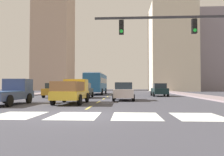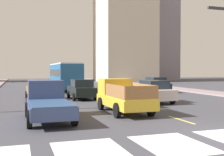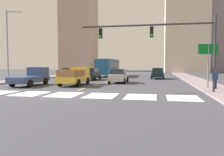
{
  "view_description": "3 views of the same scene",
  "coord_description": "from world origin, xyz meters",
  "px_view_note": "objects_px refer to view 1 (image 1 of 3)",
  "views": [
    {
      "loc": [
        2.38,
        -10.8,
        1.42
      ],
      "look_at": [
        1.01,
        11.99,
        2.17
      ],
      "focal_mm": 37.02,
      "sensor_mm": 36.0,
      "label": 1
    },
    {
      "loc": [
        -7.77,
        -8.45,
        2.51
      ],
      "look_at": [
        0.18,
        15.77,
        1.81
      ],
      "focal_mm": 45.59,
      "sensor_mm": 36.0,
      "label": 2
    },
    {
      "loc": [
        6.79,
        -15.68,
        2.25
      ],
      "look_at": [
        2.42,
        6.05,
        0.92
      ],
      "focal_mm": 36.03,
      "sensor_mm": 36.0,
      "label": 3
    }
  ],
  "objects_px": {
    "pickup_stakebed": "(73,92)",
    "sedan_near_right": "(83,90)",
    "pickup_dark": "(11,92)",
    "sedan_far": "(55,90)",
    "city_bus": "(96,82)",
    "traffic_signal_gantry": "(216,36)",
    "sedan_near_left": "(124,91)",
    "sedan_mid": "(159,90)"
  },
  "relations": [
    {
      "from": "pickup_stakebed",
      "to": "sedan_far",
      "type": "relative_size",
      "value": 1.18
    },
    {
      "from": "sedan_far",
      "to": "traffic_signal_gantry",
      "type": "bearing_deg",
      "value": -43.44
    },
    {
      "from": "city_bus",
      "to": "sedan_mid",
      "type": "distance_m",
      "value": 11.16
    },
    {
      "from": "pickup_stakebed",
      "to": "city_bus",
      "type": "height_order",
      "value": "city_bus"
    },
    {
      "from": "pickup_stakebed",
      "to": "pickup_dark",
      "type": "xyz_separation_m",
      "value": [
        -4.48,
        -1.32,
        -0.02
      ]
    },
    {
      "from": "sedan_mid",
      "to": "traffic_signal_gantry",
      "type": "relative_size",
      "value": 0.41
    },
    {
      "from": "pickup_dark",
      "to": "sedan_mid",
      "type": "height_order",
      "value": "pickup_dark"
    },
    {
      "from": "pickup_dark",
      "to": "sedan_near_left",
      "type": "relative_size",
      "value": 1.18
    },
    {
      "from": "pickup_stakebed",
      "to": "pickup_dark",
      "type": "distance_m",
      "value": 4.67
    },
    {
      "from": "city_bus",
      "to": "sedan_near_left",
      "type": "xyz_separation_m",
      "value": [
        4.6,
        -15.02,
        -1.09
      ]
    },
    {
      "from": "sedan_near_left",
      "to": "sedan_far",
      "type": "bearing_deg",
      "value": 147.65
    },
    {
      "from": "pickup_stakebed",
      "to": "sedan_mid",
      "type": "xyz_separation_m",
      "value": [
        8.75,
        12.81,
        -0.08
      ]
    },
    {
      "from": "city_bus",
      "to": "sedan_mid",
      "type": "height_order",
      "value": "city_bus"
    },
    {
      "from": "pickup_stakebed",
      "to": "city_bus",
      "type": "relative_size",
      "value": 0.48
    },
    {
      "from": "pickup_stakebed",
      "to": "city_bus",
      "type": "bearing_deg",
      "value": 90.97
    },
    {
      "from": "city_bus",
      "to": "traffic_signal_gantry",
      "type": "relative_size",
      "value": 1.02
    },
    {
      "from": "sedan_near_right",
      "to": "sedan_near_left",
      "type": "relative_size",
      "value": 1.0
    },
    {
      "from": "sedan_far",
      "to": "pickup_dark",
      "type": "bearing_deg",
      "value": -88.9
    },
    {
      "from": "pickup_stakebed",
      "to": "sedan_near_right",
      "type": "height_order",
      "value": "pickup_stakebed"
    },
    {
      "from": "pickup_stakebed",
      "to": "sedan_near_left",
      "type": "relative_size",
      "value": 1.18
    },
    {
      "from": "traffic_signal_gantry",
      "to": "pickup_dark",
      "type": "bearing_deg",
      "value": 165.56
    },
    {
      "from": "pickup_dark",
      "to": "sedan_far",
      "type": "distance_m",
      "value": 10.4
    },
    {
      "from": "pickup_dark",
      "to": "city_bus",
      "type": "distance_m",
      "value": 20.62
    },
    {
      "from": "pickup_stakebed",
      "to": "city_bus",
      "type": "distance_m",
      "value": 18.94
    },
    {
      "from": "pickup_stakebed",
      "to": "sedan_near_right",
      "type": "distance_m",
      "value": 8.22
    },
    {
      "from": "sedan_near_left",
      "to": "traffic_signal_gantry",
      "type": "xyz_separation_m",
      "value": [
        5.41,
        -8.79,
        3.4
      ]
    },
    {
      "from": "sedan_far",
      "to": "traffic_signal_gantry",
      "type": "distance_m",
      "value": 19.95
    },
    {
      "from": "pickup_stakebed",
      "to": "sedan_near_right",
      "type": "relative_size",
      "value": 1.18
    },
    {
      "from": "sedan_near_right",
      "to": "traffic_signal_gantry",
      "type": "distance_m",
      "value": 16.93
    },
    {
      "from": "pickup_stakebed",
      "to": "sedan_near_right",
      "type": "bearing_deg",
      "value": 94.26
    },
    {
      "from": "sedan_far",
      "to": "traffic_signal_gantry",
      "type": "height_order",
      "value": "traffic_signal_gantry"
    },
    {
      "from": "sedan_far",
      "to": "sedan_mid",
      "type": "height_order",
      "value": "same"
    },
    {
      "from": "pickup_dark",
      "to": "sedan_near_left",
      "type": "distance_m",
      "value": 10.0
    },
    {
      "from": "pickup_stakebed",
      "to": "city_bus",
      "type": "xyz_separation_m",
      "value": [
        -0.53,
        18.9,
        1.02
      ]
    },
    {
      "from": "city_bus",
      "to": "sedan_far",
      "type": "height_order",
      "value": "city_bus"
    },
    {
      "from": "sedan_near_right",
      "to": "sedan_mid",
      "type": "distance_m",
      "value": 10.53
    },
    {
      "from": "sedan_near_right",
      "to": "traffic_signal_gantry",
      "type": "xyz_separation_m",
      "value": [
        10.18,
        -13.1,
        3.4
      ]
    },
    {
      "from": "pickup_dark",
      "to": "city_bus",
      "type": "height_order",
      "value": "city_bus"
    },
    {
      "from": "pickup_dark",
      "to": "traffic_signal_gantry",
      "type": "distance_m",
      "value": 14.79
    },
    {
      "from": "pickup_stakebed",
      "to": "sedan_near_left",
      "type": "height_order",
      "value": "pickup_stakebed"
    },
    {
      "from": "sedan_near_right",
      "to": "sedan_near_left",
      "type": "xyz_separation_m",
      "value": [
        4.77,
        -4.31,
        0.0
      ]
    },
    {
      "from": "sedan_mid",
      "to": "city_bus",
      "type": "bearing_deg",
      "value": 146.54
    }
  ]
}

